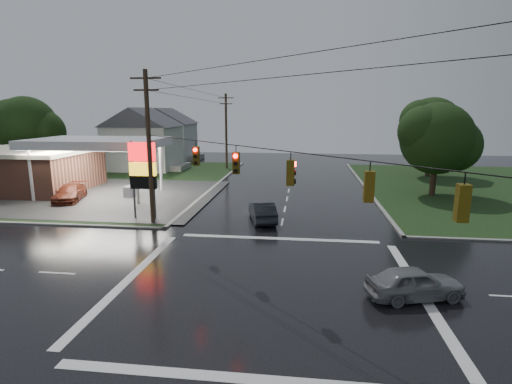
# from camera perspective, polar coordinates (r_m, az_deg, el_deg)

# --- Properties ---
(ground) EXTENTS (120.00, 120.00, 0.00)m
(ground) POSITION_cam_1_polar(r_m,az_deg,el_deg) (19.76, 1.94, -13.00)
(ground) COLOR black
(ground) RESTS_ON ground
(grass_nw) EXTENTS (36.00, 36.00, 0.08)m
(grass_nw) POSITION_cam_1_polar(r_m,az_deg,el_deg) (52.46, -24.84, 1.55)
(grass_nw) COLOR black
(grass_nw) RESTS_ON ground
(gas_station) EXTENTS (26.20, 18.00, 5.60)m
(gas_station) POSITION_cam_1_polar(r_m,az_deg,el_deg) (46.75, -28.77, 3.20)
(gas_station) COLOR #2D2D2D
(gas_station) RESTS_ON ground
(pylon_sign) EXTENTS (2.00, 0.35, 6.00)m
(pylon_sign) POSITION_cam_1_polar(r_m,az_deg,el_deg) (31.13, -15.89, 3.38)
(pylon_sign) COLOR #59595E
(pylon_sign) RESTS_ON ground
(utility_pole_nw) EXTENTS (2.20, 0.32, 11.00)m
(utility_pole_nw) POSITION_cam_1_polar(r_m,az_deg,el_deg) (29.64, -15.02, 6.37)
(utility_pole_nw) COLOR #382619
(utility_pole_nw) RESTS_ON ground
(utility_pole_n) EXTENTS (2.20, 0.32, 10.50)m
(utility_pole_n) POSITION_cam_1_polar(r_m,az_deg,el_deg) (57.05, -4.28, 8.81)
(utility_pole_n) COLOR #382619
(utility_pole_n) RESTS_ON ground
(traffic_signals) EXTENTS (26.87, 26.87, 1.47)m
(traffic_signals) POSITION_cam_1_polar(r_m,az_deg,el_deg) (18.04, 2.13, 6.04)
(traffic_signals) COLOR black
(traffic_signals) RESTS_ON ground
(house_near) EXTENTS (11.05, 8.48, 8.60)m
(house_near) POSITION_cam_1_polar(r_m,az_deg,el_deg) (58.53, -15.81, 7.43)
(house_near) COLOR silver
(house_near) RESTS_ON ground
(house_far) EXTENTS (11.05, 8.48, 8.60)m
(house_far) POSITION_cam_1_polar(r_m,az_deg,el_deg) (70.06, -12.80, 8.20)
(house_far) COLOR silver
(house_far) RESTS_ON ground
(tree_nw_behind) EXTENTS (8.93, 7.60, 10.00)m
(tree_nw_behind) POSITION_cam_1_polar(r_m,az_deg,el_deg) (59.57, -29.83, 8.13)
(tree_nw_behind) COLOR black
(tree_nw_behind) RESTS_ON ground
(tree_ne_near) EXTENTS (7.99, 6.80, 8.98)m
(tree_ne_near) POSITION_cam_1_polar(r_m,az_deg,el_deg) (41.93, 24.61, 6.92)
(tree_ne_near) COLOR black
(tree_ne_near) RESTS_ON ground
(tree_ne_far) EXTENTS (8.46, 7.20, 9.80)m
(tree_ne_far) POSITION_cam_1_polar(r_m,az_deg,el_deg) (54.24, 23.94, 8.46)
(tree_ne_far) COLOR black
(tree_ne_far) RESTS_ON ground
(car_north) EXTENTS (2.73, 4.89, 1.53)m
(car_north) POSITION_cam_1_polar(r_m,az_deg,el_deg) (30.09, 0.89, -2.75)
(car_north) COLOR black
(car_north) RESTS_ON ground
(car_crossing) EXTENTS (4.58, 2.78, 1.46)m
(car_crossing) POSITION_cam_1_polar(r_m,az_deg,el_deg) (19.42, 21.72, -11.98)
(car_crossing) COLOR gray
(car_crossing) RESTS_ON ground
(car_pump) EXTENTS (3.48, 5.59, 1.51)m
(car_pump) POSITION_cam_1_polar(r_m,az_deg,el_deg) (40.45, -25.05, -0.14)
(car_pump) COLOR #551F13
(car_pump) RESTS_ON ground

